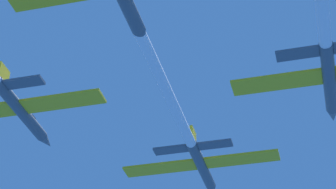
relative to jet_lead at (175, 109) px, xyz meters
The scene contains 1 object.
jet_lead is the anchor object (origin of this frame).
Camera 1 is at (13.17, -69.22, -35.57)m, focal length 73.76 mm.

